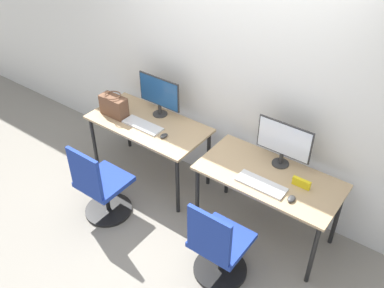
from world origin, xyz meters
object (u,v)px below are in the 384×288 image
at_px(mouse_left, 164,136).
at_px(handbag, 114,106).
at_px(keyboard_right, 261,184).
at_px(monitor_left, 159,94).
at_px(mouse_right, 291,199).
at_px(keyboard_left, 143,125).
at_px(monitor_right, 284,142).
at_px(office_chair_right, 218,248).
at_px(office_chair_left, 101,189).

xyz_separation_m(mouse_left, handbag, (-0.68, 0.01, 0.10)).
bearing_deg(mouse_left, keyboard_right, -2.68).
bearing_deg(monitor_left, mouse_right, -12.15).
distance_m(keyboard_left, mouse_right, 1.71).
distance_m(monitor_left, mouse_left, 0.48).
xyz_separation_m(keyboard_left, monitor_right, (1.42, 0.29, 0.24)).
distance_m(monitor_left, keyboard_right, 1.48).
height_order(mouse_right, office_chair_right, office_chair_right).
bearing_deg(monitor_right, monitor_left, -179.72).
xyz_separation_m(monitor_left, mouse_right, (1.71, -0.37, -0.23)).
bearing_deg(mouse_left, keyboard_left, 176.20).
bearing_deg(keyboard_right, mouse_left, 177.32).
bearing_deg(keyboard_left, office_chair_left, -89.42).
distance_m(keyboard_left, office_chair_right, 1.52).
xyz_separation_m(monitor_right, keyboard_right, (0.00, -0.36, -0.24)).
bearing_deg(handbag, keyboard_left, 2.04).
relative_size(office_chair_left, office_chair_right, 1.00).
distance_m(office_chair_left, keyboard_right, 1.58).
relative_size(keyboard_left, handbag, 1.48).
distance_m(monitor_right, keyboard_right, 0.43).
bearing_deg(keyboard_left, monitor_right, 11.45).
bearing_deg(monitor_left, mouse_left, -45.24).
bearing_deg(handbag, mouse_left, -0.51).
height_order(office_chair_left, office_chair_right, same).
height_order(monitor_right, office_chair_right, monitor_right).
bearing_deg(keyboard_right, office_chair_left, -157.41).
distance_m(mouse_left, monitor_right, 1.19).
bearing_deg(monitor_left, office_chair_left, -89.59).
distance_m(monitor_right, mouse_right, 0.53).
relative_size(keyboard_left, office_chair_right, 0.51).
relative_size(monitor_left, keyboard_left, 1.16).
bearing_deg(keyboard_right, keyboard_left, 177.09).
distance_m(office_chair_left, mouse_right, 1.84).
distance_m(keyboard_right, mouse_right, 0.29).
xyz_separation_m(office_chair_right, handbag, (-1.72, 0.58, 0.49)).
relative_size(monitor_right, handbag, 1.71).
xyz_separation_m(office_chair_left, handbag, (-0.39, 0.65, 0.49)).
bearing_deg(mouse_left, monitor_left, 134.76).
distance_m(keyboard_left, monitor_right, 1.47).
distance_m(mouse_left, handbag, 0.69).
height_order(monitor_right, handbag, monitor_right).
xyz_separation_m(keyboard_right, office_chair_right, (-0.08, -0.52, -0.38)).
bearing_deg(office_chair_left, keyboard_right, 22.59).
xyz_separation_m(monitor_left, mouse_left, (0.30, -0.30, -0.23)).
xyz_separation_m(keyboard_right, handbag, (-1.80, 0.06, 0.11)).
relative_size(monitor_left, mouse_left, 5.70).
distance_m(mouse_left, keyboard_right, 1.12).
bearing_deg(monitor_right, keyboard_left, -168.55).
bearing_deg(mouse_right, monitor_left, 167.85).
distance_m(keyboard_right, handbag, 1.81).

